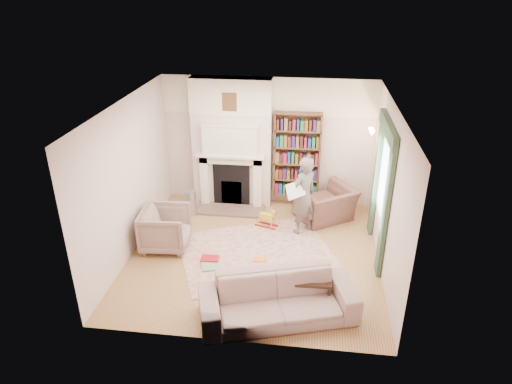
# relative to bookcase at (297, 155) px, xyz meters

# --- Properties ---
(floor) EXTENTS (4.50, 4.50, 0.00)m
(floor) POSITION_rel_bookcase_xyz_m (-0.65, -2.12, -1.18)
(floor) COLOR brown
(floor) RESTS_ON ground
(ceiling) EXTENTS (4.50, 4.50, 0.00)m
(ceiling) POSITION_rel_bookcase_xyz_m (-0.65, -2.12, 1.62)
(ceiling) COLOR white
(ceiling) RESTS_ON wall_back
(wall_back) EXTENTS (4.50, 0.00, 4.50)m
(wall_back) POSITION_rel_bookcase_xyz_m (-0.65, 0.13, 0.22)
(wall_back) COLOR beige
(wall_back) RESTS_ON floor
(wall_front) EXTENTS (4.50, 0.00, 4.50)m
(wall_front) POSITION_rel_bookcase_xyz_m (-0.65, -4.37, 0.22)
(wall_front) COLOR beige
(wall_front) RESTS_ON floor
(wall_left) EXTENTS (0.00, 4.50, 4.50)m
(wall_left) POSITION_rel_bookcase_xyz_m (-2.90, -2.12, 0.22)
(wall_left) COLOR beige
(wall_left) RESTS_ON floor
(wall_right) EXTENTS (0.00, 4.50, 4.50)m
(wall_right) POSITION_rel_bookcase_xyz_m (1.60, -2.12, 0.22)
(wall_right) COLOR beige
(wall_right) RESTS_ON floor
(fireplace) EXTENTS (1.70, 0.58, 2.80)m
(fireplace) POSITION_rel_bookcase_xyz_m (-1.40, -0.07, 0.21)
(fireplace) COLOR beige
(fireplace) RESTS_ON floor
(bookcase) EXTENTS (1.00, 0.24, 1.85)m
(bookcase) POSITION_rel_bookcase_xyz_m (0.00, 0.00, 0.00)
(bookcase) COLOR brown
(bookcase) RESTS_ON floor
(window) EXTENTS (0.02, 0.90, 1.30)m
(window) POSITION_rel_bookcase_xyz_m (1.58, -1.72, 0.27)
(window) COLOR silver
(window) RESTS_ON wall_right
(curtain_left) EXTENTS (0.07, 0.32, 2.40)m
(curtain_left) POSITION_rel_bookcase_xyz_m (1.55, -2.42, 0.02)
(curtain_left) COLOR #314A30
(curtain_left) RESTS_ON floor
(curtain_right) EXTENTS (0.07, 0.32, 2.40)m
(curtain_right) POSITION_rel_bookcase_xyz_m (1.55, -1.02, 0.02)
(curtain_right) COLOR #314A30
(curtain_right) RESTS_ON floor
(pelmet) EXTENTS (0.09, 1.70, 0.24)m
(pelmet) POSITION_rel_bookcase_xyz_m (1.54, -1.72, 1.20)
(pelmet) COLOR #314A30
(pelmet) RESTS_ON wall_right
(wall_sconce) EXTENTS (0.20, 0.24, 0.24)m
(wall_sconce) POSITION_rel_bookcase_xyz_m (1.38, -0.62, 0.72)
(wall_sconce) COLOR gold
(wall_sconce) RESTS_ON wall_right
(rug) EXTENTS (3.32, 2.99, 0.01)m
(rug) POSITION_rel_bookcase_xyz_m (-0.63, -2.09, -1.17)
(rug) COLOR beige
(rug) RESTS_ON floor
(armchair_reading) EXTENTS (1.43, 1.39, 0.71)m
(armchair_reading) POSITION_rel_bookcase_xyz_m (0.65, -0.61, -0.82)
(armchair_reading) COLOR #4F2D2A
(armchair_reading) RESTS_ON floor
(armchair_left) EXTENTS (0.93, 0.90, 0.79)m
(armchair_left) POSITION_rel_bookcase_xyz_m (-2.33, -2.09, -0.78)
(armchair_left) COLOR gray
(armchair_left) RESTS_ON floor
(sofa) EXTENTS (2.48, 1.55, 0.68)m
(sofa) POSITION_rel_bookcase_xyz_m (-0.08, -3.78, -0.84)
(sofa) COLOR #B4A194
(sofa) RESTS_ON floor
(man_reading) EXTENTS (0.69, 0.68, 1.60)m
(man_reading) POSITION_rel_bookcase_xyz_m (0.20, -1.21, -0.37)
(man_reading) COLOR #5F534C
(man_reading) RESTS_ON floor
(newspaper) EXTENTS (0.39, 0.39, 0.29)m
(newspaper) POSITION_rel_bookcase_xyz_m (0.05, -1.41, -0.16)
(newspaper) COLOR white
(newspaper) RESTS_ON man_reading
(coffee_table) EXTENTS (0.72, 0.48, 0.45)m
(coffee_table) POSITION_rel_bookcase_xyz_m (0.36, -3.34, -0.95)
(coffee_table) COLOR #382413
(coffee_table) RESTS_ON floor
(paraffin_heater) EXTENTS (0.30, 0.30, 0.55)m
(paraffin_heater) POSITION_rel_bookcase_xyz_m (-2.19, -0.77, -0.90)
(paraffin_heater) COLOR #9B9EA2
(paraffin_heater) RESTS_ON floor
(rocking_horse) EXTENTS (0.49, 0.31, 0.40)m
(rocking_horse) POSITION_rel_bookcase_xyz_m (-0.53, -1.10, -0.98)
(rocking_horse) COLOR gold
(rocking_horse) RESTS_ON rug
(board_game) EXTENTS (0.42, 0.42, 0.03)m
(board_game) POSITION_rel_bookcase_xyz_m (-1.36, -2.63, -1.15)
(board_game) COLOR #BEC846
(board_game) RESTS_ON rug
(game_box_lid) EXTENTS (0.33, 0.23, 0.05)m
(game_box_lid) POSITION_rel_bookcase_xyz_m (-1.41, -2.45, -1.14)
(game_box_lid) COLOR maroon
(game_box_lid) RESTS_ON rug
(comic_annuals) EXTENTS (0.37, 0.60, 0.02)m
(comic_annuals) POSITION_rel_bookcase_xyz_m (-0.57, -2.50, -1.16)
(comic_annuals) COLOR red
(comic_annuals) RESTS_ON rug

